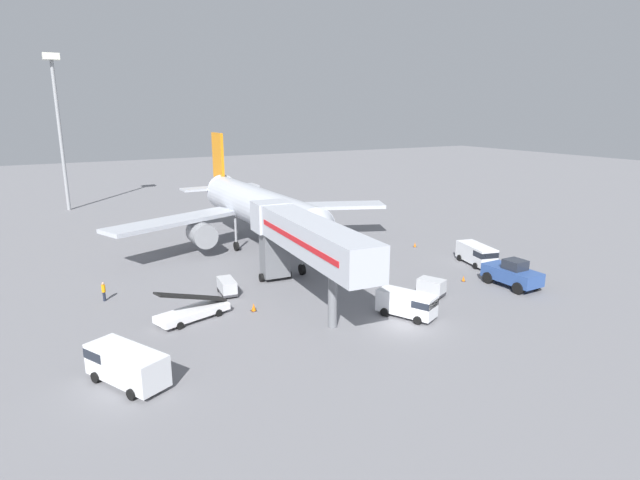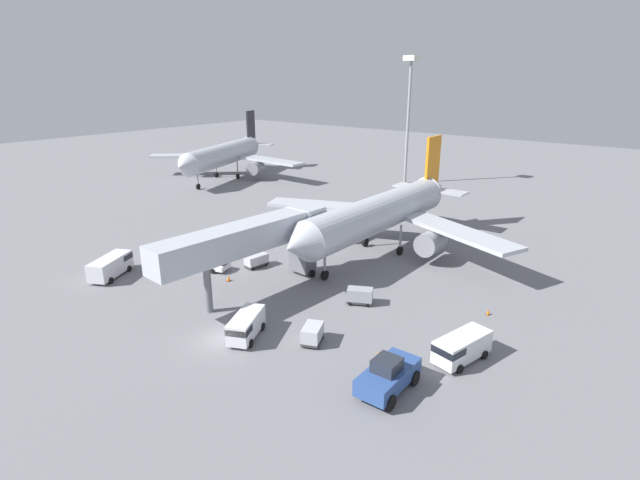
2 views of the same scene
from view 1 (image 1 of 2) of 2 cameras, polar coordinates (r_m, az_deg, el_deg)
The scene contains 16 objects.
ground_plane at distance 40.70m, azimuth 9.19°, elevation -9.45°, with size 300.00×300.00×0.00m, color slate.
airplane_at_gate at distance 61.30m, azimuth -6.97°, elevation 3.56°, with size 35.04×34.45×13.09m.
jet_bridge at distance 43.48m, azimuth -2.03°, elevation 0.33°, with size 4.57×20.10×7.63m.
pushback_tug at distance 51.79m, azimuth 20.35°, elevation -3.51°, with size 2.81×5.44×2.66m.
belt_loader_truck at distance 42.55m, azimuth -13.82°, elevation -7.53°, with size 6.20×3.64×2.93m.
service_van_rear_right at distance 57.90m, azimuth 16.87°, elevation -1.44°, with size 3.11×5.43×2.10m.
service_van_near_center at distance 42.22m, azimuth 9.64°, elevation -6.86°, with size 3.64×5.00×2.04m.
service_van_mid_right at distance 34.31m, azimuth -20.62°, elevation -12.57°, with size 4.39×5.92×2.22m.
baggage_cart_near_left at distance 47.38m, azimuth 12.13°, elevation -5.03°, with size 2.23×2.65×1.55m.
baggage_cart_far_center at distance 53.16m, azimuth 5.27°, elevation -2.62°, with size 2.77×2.30×1.59m.
baggage_cart_mid_center at distance 47.37m, azimuth -10.18°, elevation -5.01°, with size 1.55×2.82×1.43m.
ground_crew_worker_foreground at distance 48.84m, azimuth -22.66°, elevation -5.19°, with size 0.46×0.46×1.71m.
safety_cone_alpha at distance 52.24m, azimuth 15.48°, elevation -4.09°, with size 0.36×0.36×0.55m.
safety_cone_bravo at distance 43.47m, azimuth -7.29°, elevation -7.33°, with size 0.44×0.44×0.67m.
safety_cone_charlie at distance 63.74m, azimuth 10.38°, elevation -0.52°, with size 0.36×0.36×0.55m.
apron_light_mast at distance 94.22m, azimuth -26.96°, elevation 13.28°, with size 2.40×2.40×24.56m.
Camera 1 is at (-23.43, -29.08, 16.18)m, focal length 29.14 mm.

